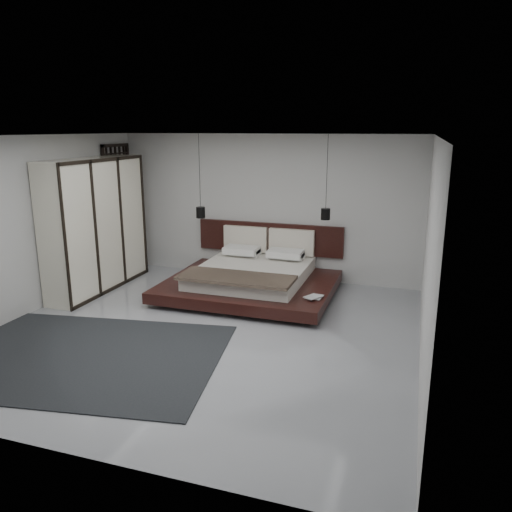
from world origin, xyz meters
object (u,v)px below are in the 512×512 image
(lattice_screen, at_px, (119,209))
(wardrobe, at_px, (96,225))
(pendant_left, at_px, (201,212))
(rug, at_px, (82,356))
(pendant_right, at_px, (326,214))
(bed, at_px, (252,277))

(lattice_screen, xyz_separation_m, wardrobe, (0.25, -1.16, -0.10))
(pendant_left, relative_size, rug, 0.43)
(pendant_right, bearing_deg, wardrobe, -164.83)
(rug, bearing_deg, pendant_left, 88.53)
(wardrobe, bearing_deg, pendant_right, 15.17)
(bed, xyz_separation_m, wardrobe, (-2.79, -0.61, 0.90))
(pendant_left, height_order, rug, pendant_left)
(lattice_screen, bearing_deg, pendant_left, -2.29)
(pendant_left, relative_size, pendant_right, 1.07)
(pendant_right, xyz_separation_m, wardrobe, (-3.99, -1.08, -0.25))
(bed, bearing_deg, pendant_left, 158.45)
(bed, distance_m, wardrobe, 3.00)
(bed, xyz_separation_m, pendant_left, (-1.20, 0.47, 1.05))
(wardrobe, height_order, rug, wardrobe)
(lattice_screen, xyz_separation_m, pendant_right, (4.24, -0.07, 0.14))
(bed, relative_size, rug, 0.81)
(lattice_screen, height_order, wardrobe, lattice_screen)
(lattice_screen, height_order, pendant_right, pendant_right)
(pendant_left, xyz_separation_m, rug, (-0.09, -3.63, -1.34))
(bed, xyz_separation_m, pendant_right, (1.20, 0.47, 1.15))
(wardrobe, relative_size, rug, 0.68)
(pendant_left, height_order, wardrobe, pendant_left)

